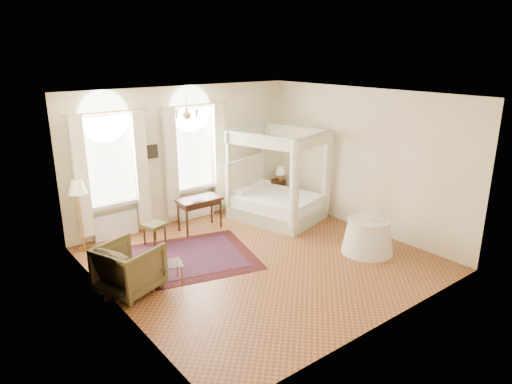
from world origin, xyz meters
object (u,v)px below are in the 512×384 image
Objects in this scene: writing_desk at (199,203)px; stool at (154,227)px; side_table at (368,236)px; armchair at (129,268)px; canopy_bed at (278,199)px; coffee_table at (165,266)px; nightstand at (276,191)px; floor_lamp at (78,191)px.

stool is at bearing -174.02° from writing_desk.
armchair is at bearing 161.53° from side_table.
coffee_table is (-3.84, -1.37, -0.15)m from canopy_bed.
canopy_bed is at bearing -16.29° from writing_desk.
writing_desk is at bearing -75.86° from armchair.
coffee_table is at bearing -110.26° from stool.
side_table is at bearing -18.45° from coffee_table.
side_table is (3.35, -3.15, -0.04)m from stool.
side_table reaches higher than nightstand.
canopy_bed is at bearing -7.86° from stool.
armchair is at bearing -165.19° from canopy_bed.
armchair is (-4.43, -1.17, -0.07)m from canopy_bed.
nightstand is at bearing 27.76° from coffee_table.
side_table is (-0.73, -3.84, 0.07)m from nightstand.
floor_lamp reaches higher than stool.
side_table reaches higher than stool.
canopy_bed is 2.27× the size of side_table.
writing_desk is 3.04m from armchair.
nightstand is at bearing 11.14° from writing_desk.
canopy_bed is 4.18× the size of nightstand.
writing_desk is at bearing 5.98° from stool.
coffee_table is (-4.74, -2.50, 0.07)m from nightstand.
canopy_bed is 4.58m from armchair.
writing_desk is 1.53× the size of coffee_table.
nightstand is 0.38× the size of floor_lamp.
writing_desk reaches higher than nightstand.
coffee_table is 0.44× the size of floor_lamp.
stool is (-1.23, -0.13, -0.26)m from writing_desk.
coffee_table is (-1.90, -1.94, -0.30)m from writing_desk.
floor_lamp reaches higher than nightstand.
writing_desk is (-2.84, -0.56, 0.37)m from nightstand.
nightstand is (0.90, 1.13, -0.22)m from canopy_bed.
stool is (-4.07, -0.69, 0.11)m from nightstand.
writing_desk is 0.97× the size of side_table.
writing_desk is 1.27m from stool.
coffee_table is at bearing -160.42° from canopy_bed.
armchair is at bearing -156.66° from nightstand.
side_table reaches higher than coffee_table.
canopy_bed reaches higher than stool.
nightstand is 0.56× the size of writing_desk.
stool is 2.04m from armchair.
stool is 0.53× the size of armchair.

